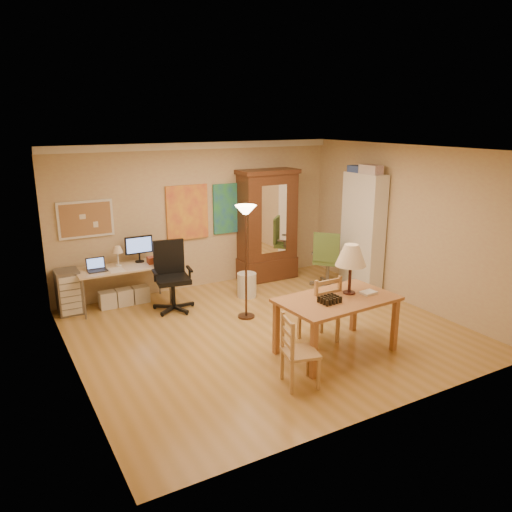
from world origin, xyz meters
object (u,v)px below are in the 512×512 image
office_chair_green (327,272)px  bookshelf (363,233)px  dining_table (342,286)px  armoire (267,232)px  computer_desk (125,281)px  office_chair_black (173,292)px

office_chair_green → bookshelf: (0.49, -0.38, 0.79)m
dining_table → armoire: size_ratio=0.75×
dining_table → computer_desk: bearing=123.6°
computer_desk → dining_table: bearing=-56.4°
computer_desk → armoire: (2.87, 0.08, 0.52)m
dining_table → computer_desk: dining_table is taller
dining_table → computer_desk: size_ratio=1.07×
office_chair_green → bookshelf: bearing=-37.7°
office_chair_green → armoire: armoire is taller
office_chair_black → bookshelf: (3.47, -0.70, 0.77)m
computer_desk → office_chair_green: computer_desk is taller
office_chair_black → office_chair_green: office_chair_black is taller
dining_table → office_chair_green: dining_table is taller
dining_table → armoire: bearing=76.9°
computer_desk → office_chair_green: (3.61, -0.92, -0.13)m
computer_desk → armoire: size_ratio=0.71×
dining_table → bookshelf: bookshelf is taller
computer_desk → office_chair_black: 0.88m
office_chair_black → office_chair_green: bearing=-6.2°
office_chair_black → office_chair_green: 3.00m
computer_desk → bookshelf: size_ratio=0.71×
armoire → bookshelf: size_ratio=1.00×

